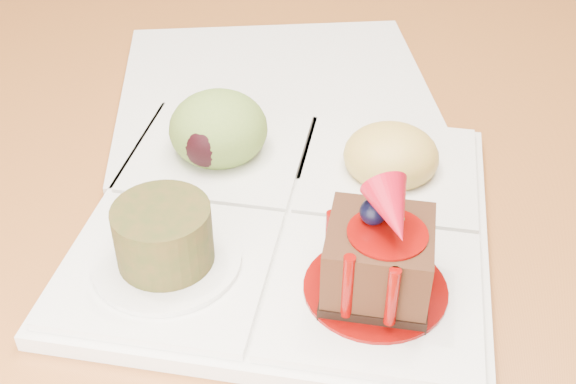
% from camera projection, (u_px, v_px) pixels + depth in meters
% --- Properties ---
extents(ground, '(6.00, 6.00, 0.00)m').
position_uv_depth(ground, '(296.00, 361.00, 1.38)').
color(ground, '#573218').
extents(dining_table, '(1.00, 1.80, 0.75)m').
position_uv_depth(dining_table, '(299.00, 28.00, 0.97)').
color(dining_table, '#975727').
rests_on(dining_table, ground).
extents(sampler_plate, '(0.32, 0.32, 0.11)m').
position_uv_depth(sampler_plate, '(286.00, 202.00, 0.52)').
color(sampler_plate, silver).
rests_on(sampler_plate, dining_table).
extents(second_plate, '(0.38, 0.38, 0.01)m').
position_uv_depth(second_plate, '(276.00, 95.00, 0.68)').
color(second_plate, silver).
rests_on(second_plate, dining_table).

